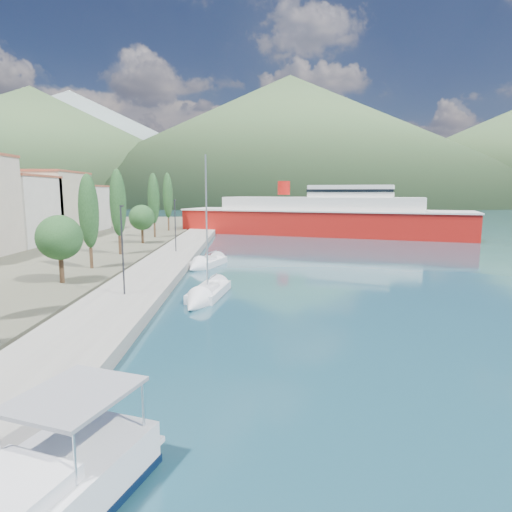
{
  "coord_description": "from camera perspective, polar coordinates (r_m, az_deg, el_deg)",
  "views": [
    {
      "loc": [
        -0.61,
        -14.19,
        7.72
      ],
      "look_at": [
        0.0,
        14.0,
        3.5
      ],
      "focal_mm": 30.0,
      "sensor_mm": 36.0,
      "label": 1
    }
  ],
  "objects": [
    {
      "name": "ground",
      "position": [
        134.41,
        -0.99,
        5.22
      ],
      "size": [
        1400.0,
        1400.0,
        0.0
      ],
      "primitive_type": "plane",
      "color": "#1A4150"
    },
    {
      "name": "quay",
      "position": [
        41.7,
        -12.83,
        -1.81
      ],
      "size": [
        5.0,
        88.0,
        0.8
      ],
      "primitive_type": "cube",
      "color": "gray",
      "rests_on": "ground"
    },
    {
      "name": "hills_far",
      "position": [
        651.78,
        11.46,
        14.48
      ],
      "size": [
        1480.0,
        900.0,
        180.0
      ],
      "color": "gray",
      "rests_on": "ground"
    },
    {
      "name": "hills_near",
      "position": [
        401.22,
        13.41,
        14.22
      ],
      "size": [
        1010.0,
        520.0,
        115.0
      ],
      "color": "#3F5B34",
      "rests_on": "ground"
    },
    {
      "name": "tree_row",
      "position": [
        48.84,
        -18.57,
        5.69
      ],
      "size": [
        3.48,
        64.31,
        10.53
      ],
      "color": "#47301E",
      "rests_on": "land_strip"
    },
    {
      "name": "lamp_posts",
      "position": [
        29.69,
        -17.65,
        1.07
      ],
      "size": [
        0.15,
        45.1,
        6.06
      ],
      "color": "#2D2D33",
      "rests_on": "quay"
    },
    {
      "name": "sailboat_near",
      "position": [
        30.68,
        -7.24,
        -5.59
      ],
      "size": [
        3.47,
        8.01,
        11.17
      ],
      "color": "silver",
      "rests_on": "ground"
    },
    {
      "name": "sailboat_mid",
      "position": [
        44.25,
        -7.23,
        -1.23
      ],
      "size": [
        4.42,
        7.18,
        10.07
      ],
      "color": "silver",
      "rests_on": "ground"
    },
    {
      "name": "ferry",
      "position": [
        79.19,
        8.82,
        5.08
      ],
      "size": [
        52.22,
        28.73,
        10.27
      ],
      "color": "#B51510",
      "rests_on": "ground"
    }
  ]
}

